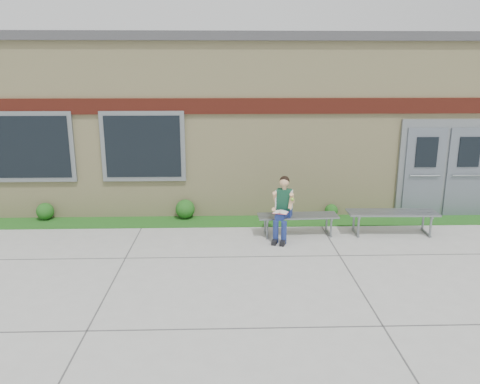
{
  "coord_description": "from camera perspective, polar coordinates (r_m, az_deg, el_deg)",
  "views": [
    {
      "loc": [
        -1.12,
        -7.63,
        3.37
      ],
      "look_at": [
        -0.84,
        1.7,
        0.94
      ],
      "focal_mm": 35.0,
      "sensor_mm": 36.0,
      "label": 1
    }
  ],
  "objects": [
    {
      "name": "shrub_east",
      "position": [
        11.23,
        11.07,
        -2.23
      ],
      "size": [
        0.31,
        0.31,
        0.31
      ],
      "primitive_type": "sphere",
      "color": "#124613",
      "rests_on": "grass_strip"
    },
    {
      "name": "girl",
      "position": [
        9.59,
        5.24,
        -1.81
      ],
      "size": [
        0.53,
        0.82,
        1.29
      ],
      "rotation": [
        0.0,
        0.0,
        -0.33
      ],
      "color": "navy",
      "rests_on": "ground"
    },
    {
      "name": "shrub_west",
      "position": [
        11.72,
        -22.66,
        -2.18
      ],
      "size": [
        0.39,
        0.39,
        0.39
      ],
      "primitive_type": "sphere",
      "color": "#124613",
      "rests_on": "grass_strip"
    },
    {
      "name": "bench_right",
      "position": [
        10.4,
        18.04,
        -2.89
      ],
      "size": [
        1.89,
        0.59,
        0.49
      ],
      "rotation": [
        0.0,
        0.0,
        -0.03
      ],
      "color": "slate",
      "rests_on": "ground"
    },
    {
      "name": "ground",
      "position": [
        8.41,
        6.14,
        -9.12
      ],
      "size": [
        80.0,
        80.0,
        0.0
      ],
      "primitive_type": "plane",
      "color": "#9E9E99",
      "rests_on": "ground"
    },
    {
      "name": "grass_strip",
      "position": [
        10.82,
        4.3,
        -3.54
      ],
      "size": [
        16.0,
        0.8,
        0.02
      ],
      "primitive_type": "cube",
      "color": "#124613",
      "rests_on": "ground"
    },
    {
      "name": "school_building",
      "position": [
        13.72,
        2.99,
        9.27
      ],
      "size": [
        16.2,
        6.22,
        4.2
      ],
      "color": "beige",
      "rests_on": "ground"
    },
    {
      "name": "shrub_mid",
      "position": [
        10.98,
        -6.7,
        -2.07
      ],
      "size": [
        0.45,
        0.45,
        0.45
      ],
      "primitive_type": "sphere",
      "color": "#124613",
      "rests_on": "grass_strip"
    },
    {
      "name": "bench_left",
      "position": [
        9.92,
        7.06,
        -3.35
      ],
      "size": [
        1.69,
        0.54,
        0.43
      ],
      "rotation": [
        0.0,
        0.0,
        0.04
      ],
      "color": "slate",
      "rests_on": "ground"
    }
  ]
}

